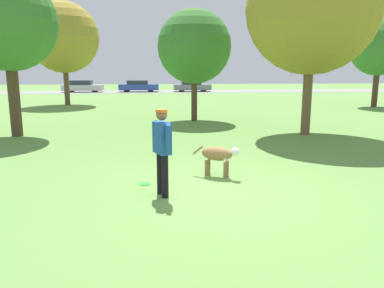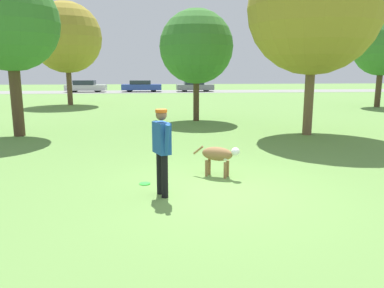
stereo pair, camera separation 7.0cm
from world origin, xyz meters
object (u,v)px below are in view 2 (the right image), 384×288
object	(u,v)px
frisbee	(145,184)
tree_near_left	(10,23)
parked_car_blue	(142,86)
person	(162,145)
dog	(219,155)
tree_far_right	(382,47)
tree_near_right	(314,8)
parked_car_silver	(86,86)
tree_mid_center	(196,47)
parked_car_grey	(195,86)
tree_far_left	(66,38)

from	to	relation	value
frisbee	tree_near_left	world-z (taller)	tree_near_left
tree_near_left	parked_car_blue	xyz separation A→B (m)	(3.56, 28.96, -3.43)
person	dog	distance (m)	1.87
tree_far_right	tree_near_left	bearing A→B (deg)	-154.81
tree_near_left	parked_car_blue	bearing A→B (deg)	83.00
tree_near_right	parked_car_blue	bearing A→B (deg)	103.82
tree_near_right	person	bearing A→B (deg)	-130.61
parked_car_silver	parked_car_blue	xyz separation A→B (m)	(6.25, -0.07, 0.01)
tree_near_left	tree_mid_center	xyz separation A→B (m)	(7.09, 3.64, -0.57)
tree_mid_center	tree_far_right	size ratio (longest dim) A/B	0.91
dog	parked_car_grey	distance (m)	35.08
person	tree_near_right	xyz separation A→B (m)	(5.65, 6.59, 3.61)
dog	frisbee	xyz separation A→B (m)	(-1.70, -0.43, -0.50)
person	frisbee	world-z (taller)	person
person	frisbee	xyz separation A→B (m)	(-0.37, 0.79, -1.01)
tree_far_left	parked_car_silver	bearing A→B (deg)	96.31
person	parked_car_grey	size ratio (longest dim) A/B	0.40
frisbee	tree_near_left	distance (m)	9.15
frisbee	tree_far_left	size ratio (longest dim) A/B	0.03
tree_far_right	parked_car_silver	bearing A→B (deg)	139.03
dog	tree_near_right	distance (m)	8.04
tree_far_left	parked_car_silver	distance (m)	16.67
person	tree_near_right	distance (m)	9.41
tree_near_left	parked_car_silver	size ratio (longest dim) A/B	1.30
parked_car_blue	tree_near_right	bearing A→B (deg)	-74.82
tree_near_right	parked_car_blue	distance (m)	30.89
dog	parked_car_blue	world-z (taller)	parked_car_blue
dog	tree_near_left	bearing A→B (deg)	166.31
tree_far_left	parked_car_grey	bearing A→B (deg)	56.34
parked_car_grey	frisbee	bearing A→B (deg)	-99.20
parked_car_silver	dog	bearing A→B (deg)	-73.30
dog	parked_car_blue	size ratio (longest dim) A/B	0.23
parked_car_blue	parked_car_grey	world-z (taller)	parked_car_grey
person	tree_mid_center	size ratio (longest dim) A/B	0.32
dog	tree_mid_center	distance (m)	10.27
dog	frisbee	world-z (taller)	dog
frisbee	parked_car_silver	size ratio (longest dim) A/B	0.05
tree_near_left	tree_far_right	size ratio (longest dim) A/B	1.01
person	tree_far_right	bearing A→B (deg)	117.52
dog	tree_far_left	distance (m)	20.91
tree_far_left	tree_near_left	bearing A→B (deg)	-85.95
frisbee	tree_mid_center	distance (m)	11.05
person	tree_near_left	xyz separation A→B (m)	(-5.22, 7.38, 3.06)
frisbee	parked_car_silver	world-z (taller)	parked_car_silver
tree_far_right	parked_car_blue	bearing A→B (deg)	129.91
tree_far_left	parked_car_silver	world-z (taller)	tree_far_left
person	tree_far_right	xyz separation A→B (m)	(14.71, 16.76, 2.88)
tree_far_right	dog	bearing A→B (deg)	-130.74
tree_far_right	parked_car_silver	xyz separation A→B (m)	(-22.63, 19.65, -3.26)
tree_far_left	tree_mid_center	xyz separation A→B (m)	(8.00, -9.29, -1.12)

